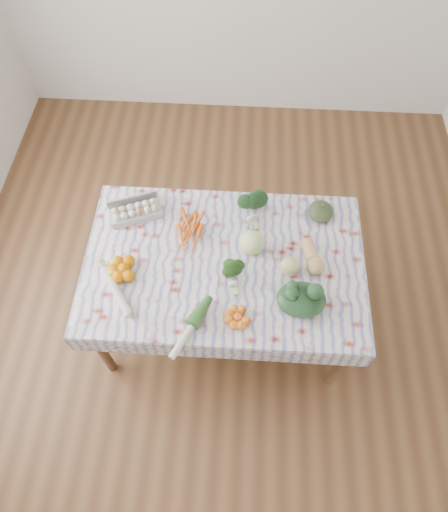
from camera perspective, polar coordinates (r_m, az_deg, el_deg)
The scene contains 16 objects.
ground at distance 3.37m, azimuth -0.00°, elevation -7.29°, with size 4.50×4.50×0.00m, color brown.
dining_table at distance 2.76m, azimuth -0.00°, elevation -1.53°, with size 1.60×1.00×0.75m.
tablecloth at distance 2.70m, azimuth -0.00°, elevation -0.71°, with size 1.66×1.06×0.01m, color silver.
egg_carton at distance 2.89m, azimuth -10.98°, elevation 5.32°, with size 0.31×0.13×0.08m, color #B1B1AB.
carrot_bunch at distance 2.79m, azimuth -4.43°, elevation 3.09°, with size 0.23×0.21×0.04m, color orange.
kale_bunch at distance 2.82m, azimuth 3.20°, elevation 5.97°, with size 0.18×0.15×0.15m, color #173B18.
kabocha_squash at distance 2.89m, azimuth 12.00°, elevation 5.50°, with size 0.16×0.16×0.10m, color #364826.
cabbage at distance 2.67m, azimuth 3.52°, elevation 1.67°, with size 0.15×0.15×0.15m, color #CDE18C.
butternut_squash at distance 2.69m, azimuth 11.02°, elevation -0.09°, with size 0.11×0.23×0.11m, color tan.
orange_cluster at distance 2.68m, azimuth -12.46°, elevation -1.57°, with size 0.23×0.23×0.08m, color orange.
broccoli at distance 2.58m, azimuth 0.96°, elevation -2.50°, with size 0.14×0.14×0.10m, color #1D4714.
mandarin_cluster at distance 2.50m, azimuth 1.72°, elevation -7.62°, with size 0.17×0.17×0.05m, color orange.
grapefruit at distance 2.63m, azimuth 8.31°, elevation -1.30°, with size 0.11×0.11×0.11m, color #CABE6E.
spinach_bag at distance 2.54m, azimuth 9.63°, elevation -5.37°, with size 0.27×0.22×0.12m, color #17341A.
daikon at distance 2.64m, azimuth -13.28°, elevation -4.31°, with size 0.05×0.05×0.36m, color beige.
leek at distance 2.48m, azimuth -4.18°, elevation -8.99°, with size 0.04×0.04×0.38m, color silver.
Camera 1 is at (0.08, -1.37, 3.07)m, focal length 32.00 mm.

